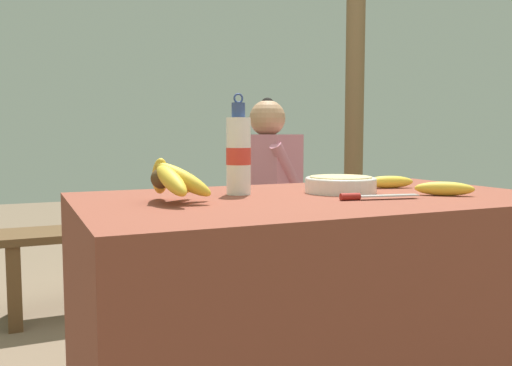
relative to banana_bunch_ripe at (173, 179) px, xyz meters
name	(u,v)px	position (x,y,z in m)	size (l,w,h in m)	color
market_counter	(316,310)	(0.43, -0.01, -0.41)	(1.35, 0.79, 0.68)	brown
banana_bunch_ripe	(173,179)	(0.00, 0.00, 0.00)	(0.17, 0.27, 0.13)	#4C381E
serving_bowl	(341,184)	(0.54, 0.04, -0.04)	(0.22, 0.22, 0.05)	white
water_bottle	(238,154)	(0.23, 0.12, 0.06)	(0.07, 0.07, 0.30)	white
loose_banana_front	(444,189)	(0.77, -0.15, -0.04)	(0.16, 0.14, 0.04)	gold
loose_banana_side	(389,182)	(0.76, 0.09, -0.04)	(0.18, 0.08, 0.04)	gold
knife	(368,196)	(0.51, -0.15, -0.05)	(0.23, 0.06, 0.02)	#BCBCC1
wooden_bench	(191,233)	(0.44, 1.30, -0.39)	(1.88, 0.32, 0.41)	brown
seated_vendor	(261,182)	(0.82, 1.25, -0.14)	(0.47, 0.43, 1.06)	#473828
banana_bunch_green	(93,215)	(-0.05, 1.30, -0.27)	(0.16, 0.27, 0.13)	#4C381E
support_post_far	(355,50)	(1.58, 1.52, 0.64)	(0.12, 0.12, 2.78)	brown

